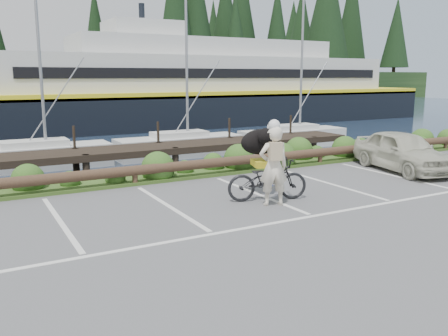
% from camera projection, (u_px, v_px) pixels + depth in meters
% --- Properties ---
extents(ground, '(72.00, 72.00, 0.00)m').
position_uv_depth(ground, '(205.00, 229.00, 10.04)').
color(ground, '#505052').
extents(vegetation_strip, '(34.00, 1.60, 0.10)m').
position_uv_depth(vegetation_strip, '(128.00, 179.00, 14.59)').
color(vegetation_strip, '#3D5B21').
rests_on(vegetation_strip, ground).
extents(log_rail, '(32.00, 0.30, 0.60)m').
position_uv_depth(log_rail, '(135.00, 186.00, 13.99)').
color(log_rail, '#443021').
rests_on(log_rail, ground).
extents(bicycle, '(2.22, 1.32, 1.10)m').
position_uv_depth(bicycle, '(267.00, 179.00, 12.24)').
color(bicycle, black).
rests_on(bicycle, ground).
extents(cyclist, '(0.83, 0.67, 1.99)m').
position_uv_depth(cyclist, '(273.00, 166.00, 11.68)').
color(cyclist, silver).
rests_on(cyclist, ground).
extents(dog, '(0.91, 1.31, 0.69)m').
position_uv_depth(dog, '(261.00, 142.00, 12.72)').
color(dog, black).
rests_on(dog, bicycle).
extents(parked_car, '(2.40, 4.27, 1.37)m').
position_uv_depth(parked_car, '(403.00, 151.00, 16.03)').
color(parked_car, '#BBBAA4').
rests_on(parked_car, ground).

